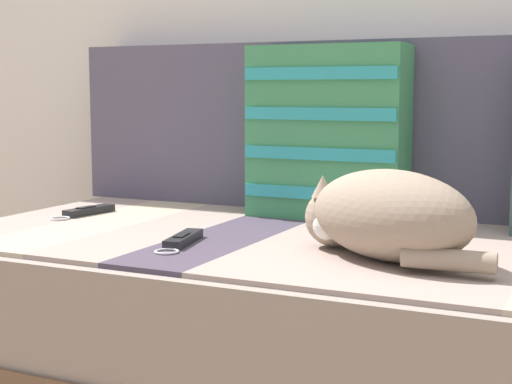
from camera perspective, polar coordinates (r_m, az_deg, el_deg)
couch at (r=1.73m, az=7.25°, el=-9.94°), size 1.91×0.92×0.39m
sofa_backrest at (r=2.03m, az=10.93°, el=4.59°), size 1.87×0.14×0.44m
throw_pillow_striped at (r=1.94m, az=5.23°, el=4.33°), size 0.39×0.14×0.42m
sleeping_cat at (r=1.49m, az=9.18°, el=-1.74°), size 0.41×0.33×0.17m
game_remote_near at (r=1.63m, az=-5.38°, el=-3.48°), size 0.08×0.21×0.02m
game_remote_far at (r=2.04m, az=-12.19°, el=-1.38°), size 0.07×0.20×0.02m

